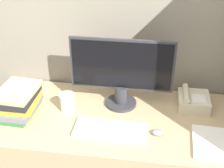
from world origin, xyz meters
TOP-DOWN VIEW (x-y plane):
  - cubicle_panel_rear at (0.00, 0.72)m, footprint 1.87×0.04m
  - desk at (0.00, 0.34)m, footprint 1.47×0.68m
  - monitor at (0.08, 0.48)m, footprint 0.60×0.19m
  - keyboard at (0.06, 0.21)m, footprint 0.40×0.16m
  - mouse at (0.31, 0.22)m, footprint 0.06×0.05m
  - coffee_cup at (-0.23, 0.37)m, footprint 0.09×0.09m
  - book_stack at (-0.50, 0.31)m, footprint 0.22×0.30m
  - desk_telephone at (0.52, 0.51)m, footprint 0.18×0.19m
  - paper_pile at (0.59, 0.18)m, footprint 0.20×0.27m

SIDE VIEW (x-z plane):
  - desk at x=0.00m, z-range 0.00..0.73m
  - paper_pile at x=0.59m, z-range 0.73..0.74m
  - keyboard at x=0.06m, z-range 0.73..0.75m
  - mouse at x=0.31m, z-range 0.73..0.76m
  - desk_telephone at x=0.52m, z-range 0.71..0.82m
  - coffee_cup at x=-0.23m, z-range 0.73..0.84m
  - book_stack at x=-0.50m, z-range 0.73..0.88m
  - cubicle_panel_rear at x=0.00m, z-range 0.00..1.76m
  - monitor at x=0.08m, z-range 0.73..1.16m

